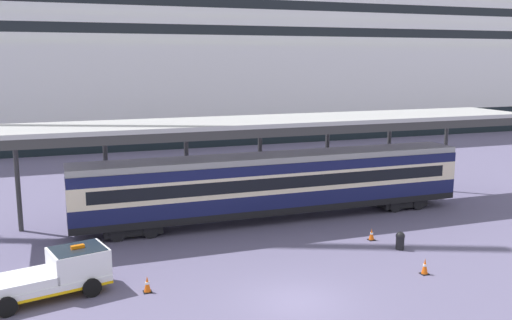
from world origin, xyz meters
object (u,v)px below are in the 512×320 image
at_px(service_truck, 57,273).
at_px(traffic_cone_near, 425,266).
at_px(traffic_cone_far, 372,234).
at_px(train_carriage, 276,183).
at_px(cruise_ship, 154,33).
at_px(quay_bollard, 400,240).
at_px(traffic_cone_mid, 147,284).

relative_size(service_truck, traffic_cone_near, 7.20).
relative_size(service_truck, traffic_cone_far, 8.34).
height_order(train_carriage, traffic_cone_far, train_carriage).
distance_m(cruise_ship, service_truck, 51.39).
height_order(train_carriage, quay_bollard, train_carriage).
distance_m(traffic_cone_mid, traffic_cone_far, 13.08).
relative_size(cruise_ship, train_carriage, 6.59).
bearing_deg(train_carriage, traffic_cone_near, -73.73).
bearing_deg(traffic_cone_far, traffic_cone_mid, -167.29).
bearing_deg(service_truck, quay_bollard, 0.04).
relative_size(traffic_cone_near, quay_bollard, 0.80).
relative_size(train_carriage, quay_bollard, 25.60).
relative_size(traffic_cone_far, quay_bollard, 0.69).
distance_m(train_carriage, quay_bollard, 8.66).
bearing_deg(cruise_ship, service_truck, -104.77).
xyz_separation_m(cruise_ship, service_truck, (-12.74, -48.30, -12.08)).
bearing_deg(service_truck, traffic_cone_far, 6.44).
height_order(cruise_ship, service_truck, cruise_ship).
height_order(service_truck, traffic_cone_near, service_truck).
xyz_separation_m(cruise_ship, traffic_cone_mid, (-9.12, -49.33, -12.71)).
bearing_deg(train_carriage, traffic_cone_far, -58.23).
height_order(cruise_ship, quay_bollard, cruise_ship).
bearing_deg(traffic_cone_near, traffic_cone_far, 86.45).
height_order(traffic_cone_near, quay_bollard, quay_bollard).
bearing_deg(traffic_cone_far, cruise_ship, 94.48).
bearing_deg(quay_bollard, cruise_ship, 95.01).
xyz_separation_m(train_carriage, quay_bollard, (4.06, -7.44, -1.80)).
relative_size(cruise_ship, traffic_cone_near, 210.49).
height_order(cruise_ship, traffic_cone_mid, cruise_ship).
height_order(cruise_ship, traffic_cone_far, cruise_ship).
bearing_deg(traffic_cone_far, service_truck, -173.56).
relative_size(service_truck, traffic_cone_mid, 7.60).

